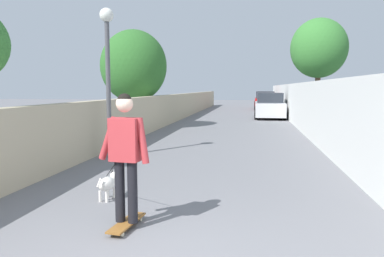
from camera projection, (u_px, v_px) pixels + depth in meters
The scene contains 11 objects.
ground_plane at pixel (229, 128), 17.29m from camera, with size 80.00×80.00×0.00m, color slate.
wall_left at pixel (151, 114), 15.76m from camera, with size 48.00×0.30×1.49m, color tan.
fence_right at pixel (308, 108), 14.69m from camera, with size 48.00×0.30×2.06m, color white.
tree_left_near at pixel (134, 66), 16.69m from camera, with size 2.97×2.97×4.42m.
tree_right_far at pixel (319, 49), 20.99m from camera, with size 3.16×3.16×5.74m.
lamp_post at pixel (108, 55), 9.59m from camera, with size 0.36×0.36×3.86m.
skateboard at pixel (127, 223), 4.88m from camera, with size 0.82×0.29×0.08m.
person_skateboarder at pixel (125, 148), 4.78m from camera, with size 0.26×0.72×1.68m.
dog at pixel (108, 183), 6.13m from camera, with size 1.48×0.87×1.06m.
car_near at pixel (269, 106), 22.69m from camera, with size 4.07×1.80×1.54m.
car_far at pixel (265, 101), 32.14m from camera, with size 4.20×1.80×1.54m.
Camera 1 is at (-3.24, -1.08, 1.83)m, focal length 34.81 mm.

